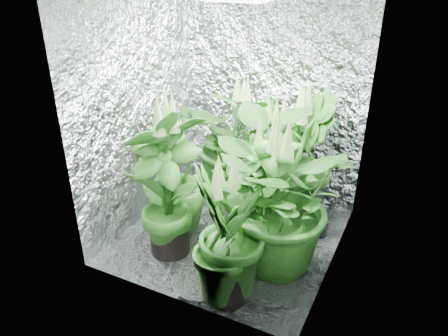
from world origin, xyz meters
The scene contains 12 objects.
ground centered at (0.00, 0.00, 0.00)m, with size 1.60×1.60×0.00m, color silver.
walls centered at (0.00, 0.00, 1.00)m, with size 1.62×1.62×2.00m.
plant_a centered at (-0.21, 0.59, 0.55)m, with size 1.01×1.01×1.15m.
plant_b centered at (0.10, 0.59, 0.47)m, with size 0.69×0.69×1.02m.
plant_c centered at (0.39, 0.50, 0.54)m, with size 0.61×0.61×1.16m.
plant_d centered at (-0.45, -0.08, 0.44)m, with size 0.67×0.67×0.97m.
plant_e centered at (0.42, -0.24, 0.56)m, with size 0.97×0.97×1.17m.
plant_f centered at (-0.33, -0.37, 0.58)m, with size 0.83×0.83×1.25m.
plant_g centered at (0.28, -0.64, 0.48)m, with size 0.53×0.53×1.04m.
plant_h centered at (0.27, -0.04, 0.49)m, with size 0.73×0.73×1.05m.
circulation_fan centered at (0.59, 0.34, 0.16)m, with size 0.18×0.32×0.38m.
plant_label centered at (0.33, -0.67, 0.30)m, with size 0.06×0.01×0.09m, color white.
Camera 1 is at (1.22, -2.61, 2.07)m, focal length 35.00 mm.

